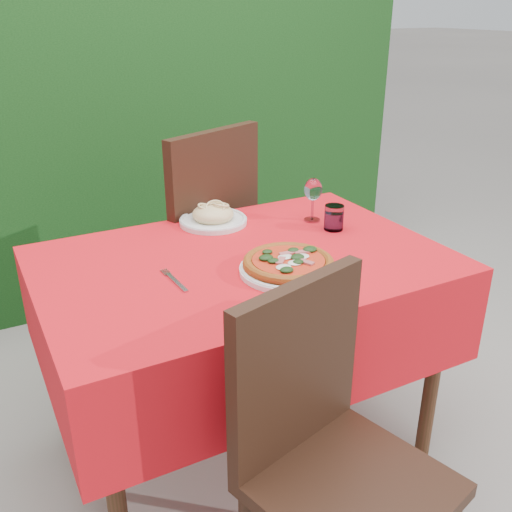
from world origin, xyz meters
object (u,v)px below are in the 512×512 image
chair_far (196,234)px  pasta_plate (213,217)px  wine_glass (313,191)px  fork (177,282)px  chair_near (325,442)px  water_glass (334,219)px  pizza_plate (288,265)px

chair_far → pasta_plate: 0.33m
wine_glass → fork: 0.68m
chair_near → chair_far: size_ratio=0.87×
chair_near → wine_glass: (0.46, 0.78, 0.34)m
fork → wine_glass: bearing=19.0°
fork → chair_far: bearing=60.9°
water_glass → chair_near: bearing=-125.5°
chair_near → fork: size_ratio=5.07×
pizza_plate → pasta_plate: bearing=93.2°
pasta_plate → wine_glass: bearing=-23.5°
pasta_plate → wine_glass: size_ratio=1.52×
wine_glass → pizza_plate: bearing=-131.9°
pizza_plate → water_glass: (0.32, 0.23, 0.01)m
pasta_plate → fork: pasta_plate is taller
chair_far → wine_glass: size_ratio=6.51×
fork → pasta_plate: bearing=50.8°
chair_far → pizza_plate: chair_far is taller
chair_near → pasta_plate: bearing=66.7°
wine_glass → fork: bearing=-157.9°
pasta_plate → fork: size_ratio=1.36×
chair_far → water_glass: bearing=97.2°
chair_far → water_glass: size_ratio=11.80×
wine_glass → chair_near: bearing=-120.5°
chair_near → wine_glass: 0.97m
fork → chair_near: bearing=-76.1°
pizza_plate → pasta_plate: (-0.03, 0.48, -0.00)m
chair_near → pizza_plate: chair_near is taller
water_glass → pizza_plate: bearing=-144.7°
chair_near → water_glass: size_ratio=10.26×
pizza_plate → water_glass: bearing=35.3°
pasta_plate → wine_glass: 0.37m
chair_far → wine_glass: chair_far is taller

